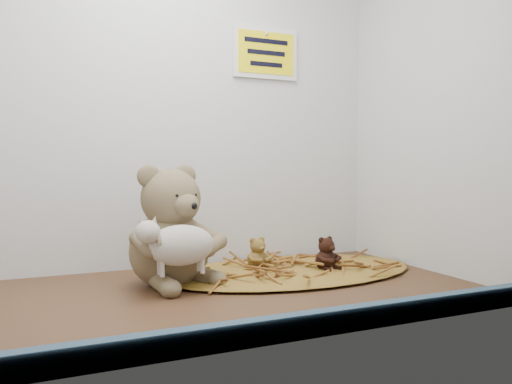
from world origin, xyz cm
name	(u,v)px	position (x,y,z in cm)	size (l,w,h in cm)	color
alcove_shell	(174,69)	(0.00, 9.00, 45.00)	(120.40, 60.20, 90.40)	#3C2315
front_rail	(244,334)	(0.00, -28.80, 1.80)	(119.28, 2.20, 3.60)	#3A5970
straw_bed	(291,270)	(28.40, 11.13, 0.60)	(62.21, 36.12, 1.20)	brown
main_teddy	(169,225)	(-0.66, 11.29, 12.74)	(20.55, 21.70, 25.49)	#7D674D
toy_lamb	(181,245)	(-0.66, 2.15, 9.71)	(17.35, 10.59, 11.21)	beige
mini_teddy_tan	(257,252)	(21.22, 14.72, 4.91)	(5.98, 6.31, 7.41)	olive
mini_teddy_brown	(326,252)	(35.58, 7.53, 5.07)	(6.23, 6.58, 7.73)	black
wall_sign	(265,53)	(30.00, 29.40, 55.00)	(16.00, 1.20, 11.00)	yellow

